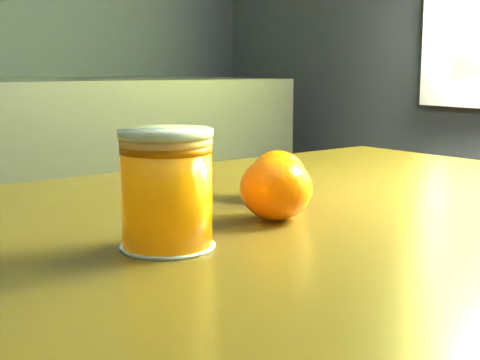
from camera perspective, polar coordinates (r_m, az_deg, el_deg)
table at (r=0.75m, az=4.33°, el=-10.21°), size 1.10×0.82×0.78m
juice_glass at (r=0.57m, az=-6.28°, el=-0.84°), size 0.08×0.08×0.10m
orange_front at (r=0.68m, az=3.11°, el=-0.71°), size 0.08×0.08×0.07m
orange_back at (r=0.79m, az=3.25°, el=0.46°), size 0.08×0.08×0.06m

